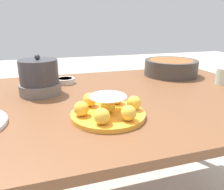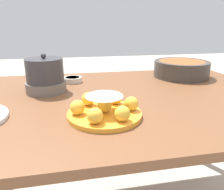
{
  "view_description": "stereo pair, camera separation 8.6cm",
  "coord_description": "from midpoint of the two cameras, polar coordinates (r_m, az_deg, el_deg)",
  "views": [
    {
      "loc": [
        -0.29,
        -0.89,
        1.02
      ],
      "look_at": [
        -0.05,
        -0.11,
        0.75
      ],
      "focal_mm": 35.0,
      "sensor_mm": 36.0,
      "label": 1
    },
    {
      "loc": [
        -0.2,
        -0.91,
        1.02
      ],
      "look_at": [
        -0.05,
        -0.11,
        0.75
      ],
      "focal_mm": 35.0,
      "sensor_mm": 36.0,
      "label": 2
    }
  ],
  "objects": [
    {
      "name": "cake_plate",
      "position": [
        0.75,
        1.34,
        -3.62
      ],
      "size": [
        0.26,
        0.26,
        0.08
      ],
      "color": "gold",
      "rests_on": "dining_table"
    },
    {
      "name": "dining_table",
      "position": [
        1.01,
        3.92,
        -4.37
      ],
      "size": [
        1.51,
        0.99,
        0.71
      ],
      "color": "brown",
      "rests_on": "ground_plane"
    },
    {
      "name": "sauce_bowl",
      "position": [
        1.21,
        -8.24,
        4.02
      ],
      "size": [
        0.1,
        0.1,
        0.03
      ],
      "color": "beige",
      "rests_on": "dining_table"
    },
    {
      "name": "warming_pot",
      "position": [
        1.05,
        -14.82,
        4.8
      ],
      "size": [
        0.19,
        0.19,
        0.18
      ],
      "color": "#66605B",
      "rests_on": "dining_table"
    },
    {
      "name": "serving_bowl",
      "position": [
        1.39,
        19.35,
        6.56
      ],
      "size": [
        0.32,
        0.32,
        0.1
      ],
      "color": "#3D3833",
      "rests_on": "dining_table"
    }
  ]
}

